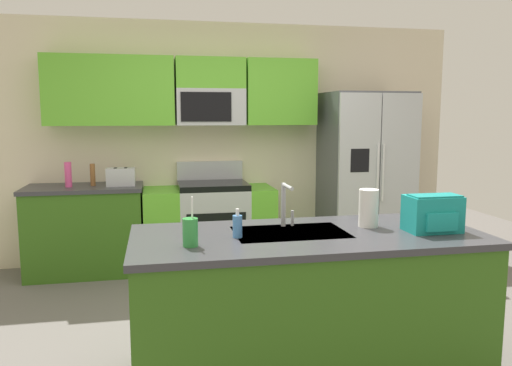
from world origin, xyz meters
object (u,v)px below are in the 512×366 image
drink_cup_green (190,232)px  paper_towel_roll (369,208)px  range_oven (210,225)px  soap_dispenser (237,226)px  toaster (121,177)px  backpack (433,213)px  refrigerator (365,177)px  sink_faucet (285,201)px  pepper_mill (93,175)px  bottle_pink (68,175)px

drink_cup_green → paper_towel_roll: (1.15, 0.26, 0.04)m
range_oven → soap_dispenser: range_oven is taller
toaster → backpack: backpack is taller
soap_dispenser → refrigerator: bearing=52.2°
toaster → sink_faucet: (1.15, -2.14, 0.08)m
range_oven → sink_faucet: 2.30m
pepper_mill → range_oven: bearing=0.1°
soap_dispenser → pepper_mill: bearing=114.2°
sink_faucet → paper_towel_roll: (0.52, -0.09, -0.05)m
toaster → backpack: size_ratio=0.87×
bottle_pink → soap_dispenser: bearing=-61.0°
pepper_mill → paper_towel_roll: size_ratio=0.93×
range_oven → backpack: backpack is taller
sink_faucet → soap_dispenser: 0.41m
range_oven → toaster: (-0.89, -0.05, 0.55)m
toaster → bottle_pink: (-0.50, 0.00, 0.03)m
sink_faucet → drink_cup_green: bearing=-150.4°
range_oven → paper_towel_roll: 2.48m
drink_cup_green → bottle_pink: bearing=112.3°
soap_dispenser → paper_towel_roll: bearing=7.8°
range_oven → bottle_pink: (-1.40, -0.05, 0.58)m
range_oven → soap_dispenser: (-0.09, -2.40, 0.53)m
bottle_pink → soap_dispenser: bottle_pink is taller
refrigerator → sink_faucet: 2.59m
range_oven → drink_cup_green: drink_cup_green is taller
range_oven → pepper_mill: pepper_mill is taller
pepper_mill → bottle_pink: size_ratio=0.90×
paper_towel_roll → bottle_pink: bearing=134.2°
range_oven → drink_cup_green: bearing=-98.3°
range_oven → backpack: bearing=-66.1°
bottle_pink → soap_dispenser: 2.70m
drink_cup_green → soap_dispenser: drink_cup_green is taller
toaster → drink_cup_green: size_ratio=1.02×
pepper_mill → backpack: (2.28, -2.49, 0.01)m
refrigerator → bottle_pink: bearing=179.6°
toaster → drink_cup_green: (0.52, -2.50, -0.01)m
refrigerator → soap_dispenser: (-1.81, -2.33, 0.04)m
pepper_mill → drink_cup_green: drink_cup_green is taller
paper_towel_roll → backpack: paper_towel_roll is taller
sink_faucet → toaster: bearing=118.2°
range_oven → sink_faucet: size_ratio=4.82×
range_oven → soap_dispenser: size_ratio=8.00×
toaster → soap_dispenser: size_ratio=1.65×
pepper_mill → soap_dispenser: (1.08, -2.40, -0.04)m
paper_towel_roll → backpack: size_ratio=0.75×
soap_dispenser → range_oven: bearing=87.9°
range_oven → soap_dispenser: 2.46m
bottle_pink → sink_faucet: (1.65, -2.15, 0.04)m
range_oven → bottle_pink: bottle_pink is taller
pepper_mill → paper_towel_roll: paper_towel_roll is taller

